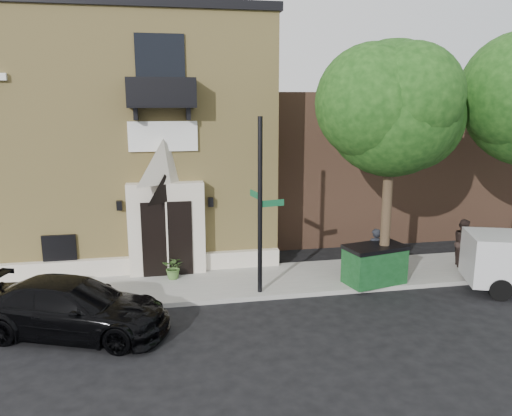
{
  "coord_description": "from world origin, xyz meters",
  "views": [
    {
      "loc": [
        -1.13,
        -14.2,
        6.11
      ],
      "look_at": [
        2.0,
        2.0,
        2.51
      ],
      "focal_mm": 35.0,
      "sensor_mm": 36.0,
      "label": 1
    }
  ],
  "objects_px": {
    "pedestrian_far": "(463,243)",
    "dumpster": "(375,264)",
    "fire_hydrant": "(359,275)",
    "street_sign": "(260,206)",
    "pedestrian_near": "(374,252)",
    "black_sedan": "(73,308)"
  },
  "relations": [
    {
      "from": "pedestrian_far",
      "to": "dumpster",
      "type": "bearing_deg",
      "value": 125.55
    },
    {
      "from": "fire_hydrant",
      "to": "dumpster",
      "type": "relative_size",
      "value": 0.38
    },
    {
      "from": "street_sign",
      "to": "pedestrian_near",
      "type": "distance_m",
      "value": 4.61
    },
    {
      "from": "street_sign",
      "to": "fire_hydrant",
      "type": "relative_size",
      "value": 6.69
    },
    {
      "from": "dumpster",
      "to": "pedestrian_far",
      "type": "height_order",
      "value": "pedestrian_far"
    },
    {
      "from": "street_sign",
      "to": "dumpster",
      "type": "bearing_deg",
      "value": -10.36
    },
    {
      "from": "black_sedan",
      "to": "pedestrian_near",
      "type": "height_order",
      "value": "pedestrian_near"
    },
    {
      "from": "black_sedan",
      "to": "dumpster",
      "type": "distance_m",
      "value": 9.38
    },
    {
      "from": "fire_hydrant",
      "to": "pedestrian_far",
      "type": "distance_m",
      "value": 4.74
    },
    {
      "from": "dumpster",
      "to": "pedestrian_far",
      "type": "bearing_deg",
      "value": 2.15
    },
    {
      "from": "black_sedan",
      "to": "pedestrian_far",
      "type": "distance_m",
      "value": 13.41
    },
    {
      "from": "pedestrian_near",
      "to": "street_sign",
      "type": "bearing_deg",
      "value": 4.71
    },
    {
      "from": "dumpster",
      "to": "pedestrian_near",
      "type": "xyz_separation_m",
      "value": [
        0.28,
        0.64,
        0.19
      ]
    },
    {
      "from": "dumpster",
      "to": "pedestrian_far",
      "type": "relative_size",
      "value": 1.25
    },
    {
      "from": "fire_hydrant",
      "to": "black_sedan",
      "type": "bearing_deg",
      "value": -170.53
    },
    {
      "from": "black_sedan",
      "to": "pedestrian_far",
      "type": "height_order",
      "value": "pedestrian_far"
    },
    {
      "from": "pedestrian_near",
      "to": "pedestrian_far",
      "type": "relative_size",
      "value": 0.96
    },
    {
      "from": "black_sedan",
      "to": "fire_hydrant",
      "type": "bearing_deg",
      "value": -60.89
    },
    {
      "from": "street_sign",
      "to": "pedestrian_near",
      "type": "xyz_separation_m",
      "value": [
        4.13,
        0.68,
        -1.92
      ]
    },
    {
      "from": "pedestrian_near",
      "to": "dumpster",
      "type": "bearing_deg",
      "value": 62.29
    },
    {
      "from": "black_sedan",
      "to": "dumpster",
      "type": "relative_size",
      "value": 2.36
    },
    {
      "from": "street_sign",
      "to": "pedestrian_far",
      "type": "xyz_separation_m",
      "value": [
        7.76,
        1.08,
        -1.89
      ]
    }
  ]
}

